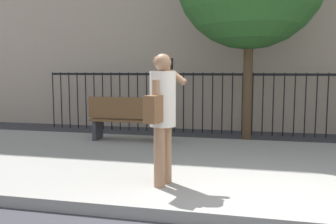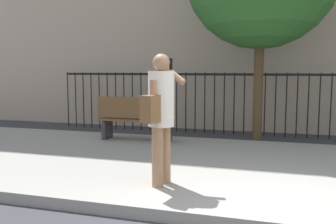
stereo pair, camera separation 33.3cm
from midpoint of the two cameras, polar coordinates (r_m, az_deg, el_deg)
name	(u,v)px [view 2 (the right image)]	position (r m, az deg, el deg)	size (l,w,h in m)	color
sidewalk	(279,173)	(6.20, 18.00, -8.79)	(28.00, 4.40, 0.15)	gray
iron_fence	(281,96)	(9.71, 17.79, 2.32)	(12.03, 0.04, 1.60)	black
pedestrian_on_phone	(160,110)	(4.85, 0.79, 0.34)	(0.51, 0.70, 1.73)	#936B4C
street_bench	(135,118)	(8.00, -3.84, -0.88)	(1.60, 0.45, 0.95)	brown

